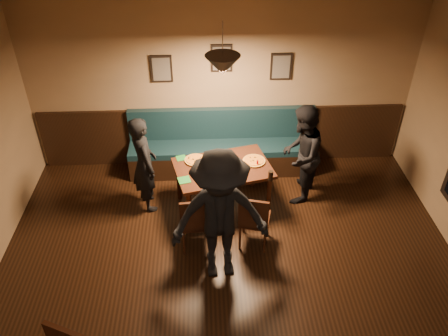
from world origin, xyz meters
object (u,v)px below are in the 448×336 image
at_px(diner_right, 301,155).
at_px(tabasco_bottle, 257,163).
at_px(booth_bench, 223,144).
at_px(dining_table, 223,187).
at_px(chair_near_left, 195,220).
at_px(chair_near_right, 255,218).
at_px(diner_front, 220,217).
at_px(soda_glass, 271,176).
at_px(diner_left, 144,164).

bearing_deg(diner_right, tabasco_bottle, -51.21).
height_order(booth_bench, dining_table, booth_bench).
height_order(chair_near_left, chair_near_right, chair_near_left).
distance_m(diner_right, diner_front, 1.90).
xyz_separation_m(diner_front, soda_glass, (0.72, 0.93, -0.12)).
xyz_separation_m(chair_near_right, soda_glass, (0.25, 0.44, 0.35)).
bearing_deg(diner_front, chair_near_right, 40.50).
distance_m(diner_front, tabasco_bottle, 1.40).
height_order(soda_glass, tabasco_bottle, soda_glass).
relative_size(chair_near_left, tabasco_bottle, 7.50).
bearing_deg(dining_table, chair_near_left, -130.25).
bearing_deg(tabasco_bottle, booth_bench, 116.09).
height_order(diner_right, soda_glass, diner_right).
bearing_deg(tabasco_bottle, soda_glass, -66.51).
xyz_separation_m(chair_near_left, soda_glass, (1.03, 0.46, 0.34)).
height_order(diner_left, soda_glass, diner_left).
height_order(chair_near_right, tabasco_bottle, chair_near_right).
relative_size(chair_near_right, soda_glass, 5.92).
bearing_deg(dining_table, tabasco_bottle, -14.46).
xyz_separation_m(chair_near_left, diner_right, (1.54, 0.96, 0.33)).
bearing_deg(booth_bench, chair_near_left, -104.15).
bearing_deg(soda_glass, diner_right, 44.50).
bearing_deg(diner_front, booth_bench, 81.37).
bearing_deg(chair_near_left, tabasco_bottle, 37.58).
bearing_deg(chair_near_left, chair_near_right, -3.15).
relative_size(booth_bench, chair_near_left, 3.36).
xyz_separation_m(chair_near_left, diner_front, (0.31, -0.48, 0.46)).
distance_m(dining_table, diner_front, 1.39).
distance_m(dining_table, diner_right, 1.23).
bearing_deg(chair_near_left, soda_glass, 19.93).
distance_m(chair_near_left, chair_near_right, 0.78).
bearing_deg(chair_near_left, dining_table, 59.48).
bearing_deg(soda_glass, chair_near_left, -156.13).
relative_size(booth_bench, diner_left, 2.01).
xyz_separation_m(dining_table, tabasco_bottle, (0.49, -0.01, 0.42)).
relative_size(dining_table, diner_right, 0.86).
bearing_deg(tabasco_bottle, diner_left, 177.26).
relative_size(booth_bench, diner_right, 1.94).
distance_m(dining_table, diner_left, 1.18).
xyz_separation_m(chair_near_left, tabasco_bottle, (0.89, 0.78, 0.33)).
xyz_separation_m(diner_right, tabasco_bottle, (-0.66, -0.17, 0.00)).
height_order(booth_bench, soda_glass, booth_bench).
height_order(chair_near_right, diner_right, diner_right).
relative_size(dining_table, chair_near_left, 1.49).
bearing_deg(dining_table, diner_right, -5.35).
distance_m(booth_bench, chair_near_left, 1.77).
bearing_deg(tabasco_bottle, diner_right, 14.89).
bearing_deg(diner_left, dining_table, -115.36).
relative_size(diner_right, soda_glass, 10.49).
xyz_separation_m(booth_bench, diner_left, (-1.15, -0.85, 0.25)).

